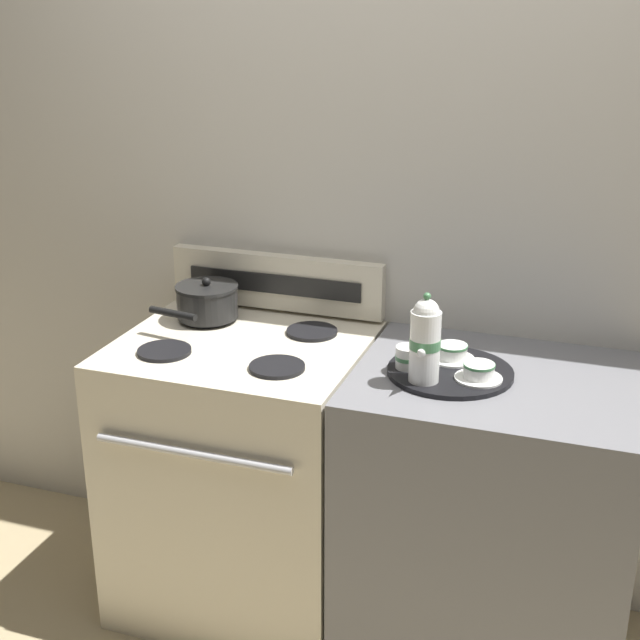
% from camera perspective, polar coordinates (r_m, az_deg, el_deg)
% --- Properties ---
extents(ground_plane, '(6.00, 6.00, 0.00)m').
position_cam_1_polar(ground_plane, '(3.02, 2.77, -18.49)').
color(ground_plane, tan).
extents(wall_back, '(6.00, 0.05, 2.20)m').
position_cam_1_polar(wall_back, '(2.80, 5.19, 3.83)').
color(wall_back, beige).
rests_on(wall_back, ground).
extents(stove, '(0.74, 0.67, 0.91)m').
position_cam_1_polar(stove, '(2.88, -4.85, -9.78)').
color(stove, beige).
rests_on(stove, ground).
extents(control_panel, '(0.72, 0.05, 0.18)m').
position_cam_1_polar(control_panel, '(2.90, -2.80, 2.47)').
color(control_panel, beige).
rests_on(control_panel, stove).
extents(side_counter, '(0.79, 0.64, 0.90)m').
position_cam_1_polar(side_counter, '(2.70, 10.75, -12.40)').
color(side_counter, slate).
rests_on(side_counter, ground).
extents(saucepan, '(0.21, 0.30, 0.13)m').
position_cam_1_polar(saucepan, '(2.85, -7.27, 1.21)').
color(saucepan, black).
rests_on(saucepan, stove).
extents(serving_tray, '(0.35, 0.35, 0.01)m').
position_cam_1_polar(serving_tray, '(2.48, 8.33, -3.30)').
color(serving_tray, black).
rests_on(serving_tray, side_counter).
extents(teapot, '(0.08, 0.13, 0.25)m').
position_cam_1_polar(teapot, '(2.36, 6.74, -1.28)').
color(teapot, white).
rests_on(teapot, serving_tray).
extents(teacup_left, '(0.13, 0.13, 0.05)m').
position_cam_1_polar(teacup_left, '(2.53, 8.46, -2.06)').
color(teacup_left, white).
rests_on(teacup_left, serving_tray).
extents(teacup_right, '(0.13, 0.13, 0.05)m').
position_cam_1_polar(teacup_right, '(2.42, 10.13, -3.26)').
color(teacup_right, white).
rests_on(teacup_right, serving_tray).
extents(creamer_jug, '(0.07, 0.07, 0.06)m').
position_cam_1_polar(creamer_jug, '(2.46, 5.65, -2.39)').
color(creamer_jug, white).
rests_on(creamer_jug, serving_tray).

